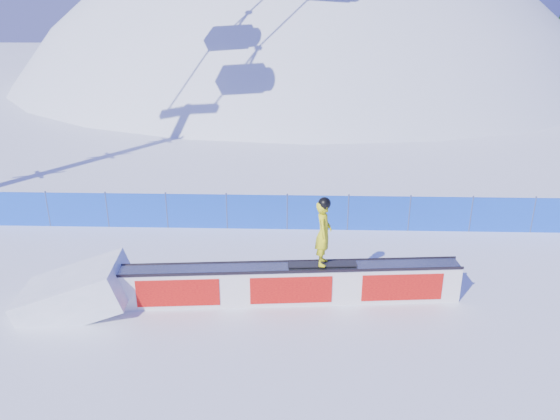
{
  "coord_description": "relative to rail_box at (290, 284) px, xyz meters",
  "views": [
    {
      "loc": [
        -0.7,
        -12.18,
        7.27
      ],
      "look_at": [
        -1.14,
        1.47,
        1.88
      ],
      "focal_mm": 35.0,
      "sensor_mm": 36.0,
      "label": 1
    }
  ],
  "objects": [
    {
      "name": "snow_hill",
      "position": [
        0.83,
        42.11,
        -18.51
      ],
      "size": [
        64.0,
        64.0,
        64.0
      ],
      "color": "silver",
      "rests_on": "ground"
    },
    {
      "name": "rail_box",
      "position": [
        0.0,
        0.0,
        0.0
      ],
      "size": [
        8.57,
        1.3,
        1.03
      ],
      "rotation": [
        0.0,
        0.0,
        0.08
      ],
      "color": "white",
      "rests_on": "ground"
    },
    {
      "name": "safety_fence",
      "position": [
        0.83,
        4.61,
        0.1
      ],
      "size": [
        22.05,
        0.05,
        1.3
      ],
      "color": "blue",
      "rests_on": "ground"
    },
    {
      "name": "snow_ramp",
      "position": [
        -5.33,
        -0.44,
        -0.51
      ],
      "size": [
        2.85,
        1.92,
        1.7
      ],
      "primitive_type": null,
      "rotation": [
        0.0,
        -0.31,
        0.08
      ],
      "color": "white",
      "rests_on": "ground"
    },
    {
      "name": "snowboarder",
      "position": [
        0.79,
        0.07,
        1.4
      ],
      "size": [
        1.73,
        0.65,
        1.78
      ],
      "rotation": [
        0.0,
        0.0,
        1.45
      ],
      "color": "black",
      "rests_on": "rail_box"
    },
    {
      "name": "ground",
      "position": [
        0.83,
        0.11,
        -0.51
      ],
      "size": [
        160.0,
        160.0,
        0.0
      ],
      "primitive_type": "plane",
      "color": "white",
      "rests_on": "ground"
    }
  ]
}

